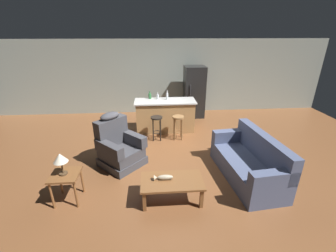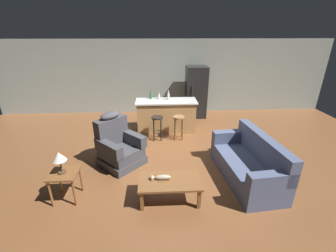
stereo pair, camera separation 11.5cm
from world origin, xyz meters
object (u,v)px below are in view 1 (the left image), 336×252
(end_table, at_px, (66,179))
(refrigerator, at_px, (194,92))
(recliner_near_lamp, at_px, (119,147))
(table_lamp, at_px, (60,159))
(kitchen_island, at_px, (165,116))
(bar_stool_right, at_px, (178,123))
(coffee_table, at_px, (172,183))
(bottle_wine_dark, at_px, (167,96))
(bottle_short_amber, at_px, (158,97))
(bottle_tall_green, at_px, (150,96))
(bar_stool_left, at_px, (157,124))
(couch, at_px, (250,163))
(fish_figurine, at_px, (163,177))

(end_table, bearing_deg, refrigerator, 54.13)
(recliner_near_lamp, relative_size, end_table, 2.14)
(recliner_near_lamp, xyz_separation_m, table_lamp, (-0.79, -1.18, 0.45))
(kitchen_island, bearing_deg, refrigerator, 47.79)
(bar_stool_right, bearing_deg, coffee_table, -99.18)
(recliner_near_lamp, height_order, kitchen_island, recliner_near_lamp)
(table_lamp, xyz_separation_m, bottle_wine_dark, (2.03, 3.10, 0.19))
(bottle_short_amber, bearing_deg, bottle_wine_dark, -9.24)
(table_lamp, distance_m, refrigerator, 5.18)
(kitchen_island, bearing_deg, recliner_near_lamp, -122.88)
(refrigerator, height_order, bottle_tall_green, refrigerator)
(bar_stool_left, relative_size, bottle_short_amber, 3.22)
(kitchen_island, bearing_deg, bar_stool_right, -62.98)
(kitchen_island, height_order, bar_stool_right, kitchen_island)
(couch, height_order, bottle_short_amber, bottle_short_amber)
(table_lamp, distance_m, kitchen_island, 3.60)
(couch, height_order, refrigerator, refrigerator)
(table_lamp, height_order, refrigerator, refrigerator)
(bottle_wine_dark, bearing_deg, fish_figurine, -95.40)
(recliner_near_lamp, distance_m, table_lamp, 1.49)
(bar_stool_left, xyz_separation_m, refrigerator, (1.37, 1.83, 0.41))
(bottle_wine_dark, bearing_deg, bottle_short_amber, 170.76)
(couch, height_order, bottle_tall_green, bottle_tall_green)
(coffee_table, distance_m, bottle_wine_dark, 3.30)
(couch, relative_size, bar_stool_left, 2.90)
(refrigerator, bearing_deg, bottle_wine_dark, -133.04)
(table_lamp, relative_size, bar_stool_left, 0.60)
(coffee_table, bearing_deg, bottle_wine_dark, 87.34)
(table_lamp, bearing_deg, bottle_short_amber, 60.97)
(kitchen_island, relative_size, bottle_tall_green, 7.79)
(bottle_short_amber, xyz_separation_m, bottle_wine_dark, (0.28, -0.05, 0.02))
(couch, xyz_separation_m, table_lamp, (-3.54, -0.45, 0.53))
(bottle_tall_green, bearing_deg, coffee_table, -83.83)
(couch, bearing_deg, recliner_near_lamp, -20.72)
(fish_figurine, height_order, bottle_tall_green, bottle_tall_green)
(bottle_short_amber, bearing_deg, fish_figurine, -90.35)
(recliner_near_lamp, height_order, bar_stool_right, recliner_near_lamp)
(coffee_table, xyz_separation_m, kitchen_island, (0.08, 3.12, 0.11))
(kitchen_island, xyz_separation_m, bar_stool_right, (0.32, -0.63, -0.01))
(recliner_near_lamp, bearing_deg, table_lamp, -79.49)
(kitchen_island, xyz_separation_m, bar_stool_left, (-0.28, -0.63, -0.01))
(end_table, relative_size, bottle_wine_dark, 2.03)
(bottle_tall_green, bearing_deg, bottle_wine_dark, -14.54)
(fish_figurine, bearing_deg, end_table, 176.75)
(fish_figurine, height_order, bottle_short_amber, bottle_short_amber)
(bottle_wine_dark, bearing_deg, table_lamp, -123.19)
(couch, xyz_separation_m, kitchen_island, (-1.58, 2.55, 0.14))
(bottle_wine_dark, bearing_deg, bar_stool_left, -115.10)
(table_lamp, distance_m, bottle_wine_dark, 3.71)
(table_lamp, relative_size, bar_stool_right, 0.60)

